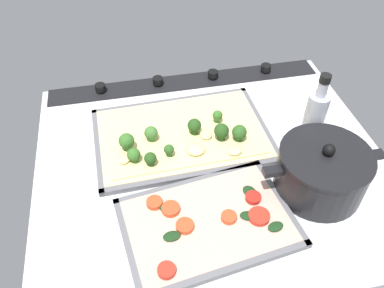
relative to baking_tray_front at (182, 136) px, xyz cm
name	(u,v)px	position (x,y,z in cm)	size (l,w,h in cm)	color
ground_plane	(212,166)	(-5.14, 8.95, -1.86)	(77.12, 67.98, 3.00)	silver
stove_control_panel	(186,81)	(-5.14, -21.55, 0.19)	(74.03, 7.00, 2.60)	black
baking_tray_front	(182,136)	(0.00, 0.00, 0.00)	(41.19, 28.41, 1.30)	slate
broccoli_pizza	(182,135)	(0.08, 0.92, 1.35)	(38.72, 25.94, 5.61)	beige
baking_tray_back	(208,223)	(-0.31, 25.04, 0.02)	(34.95, 26.17, 1.30)	slate
veggie_pizza_back	(208,221)	(-0.38, 25.01, 0.74)	(32.26, 23.47, 1.90)	#D2A592
cooking_pot	(322,171)	(-24.64, 20.74, 4.69)	(25.12, 18.28, 12.39)	black
oil_bottle	(313,120)	(-27.50, 8.82, 7.68)	(4.53, 4.53, 19.77)	#B7BCC6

